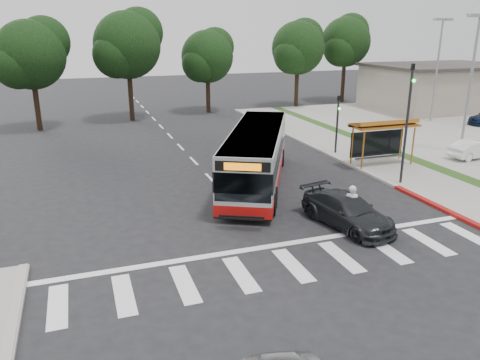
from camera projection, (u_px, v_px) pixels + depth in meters
name	position (u px, v px, depth m)	size (l,w,h in m)	color
ground	(246.00, 216.00, 21.43)	(140.00, 140.00, 0.00)	black
sidewalk_east	(357.00, 153.00, 32.05)	(4.00, 40.00, 0.12)	gray
curb_east	(331.00, 156.00, 31.42)	(0.30, 40.00, 0.15)	#9E9991
curb_east_red	(436.00, 206.00, 22.43)	(0.32, 6.00, 0.15)	maroon
parking_lot	(472.00, 135.00, 37.61)	(18.00, 36.00, 0.10)	gray
commercial_building	(440.00, 88.00, 49.93)	(14.00, 10.00, 4.40)	#A5998A
building_roof_cap	(443.00, 66.00, 49.21)	(14.60, 10.60, 0.30)	#383330
crosswalk_ladder	(293.00, 265.00, 16.94)	(18.00, 2.60, 0.01)	silver
bus_shelter	(383.00, 129.00, 28.68)	(4.20, 1.60, 2.86)	#A55F1B
traffic_signal_ne_tall	(408.00, 115.00, 24.60)	(0.18, 0.37, 6.50)	black
traffic_signal_ne_short	(338.00, 118.00, 31.31)	(0.18, 0.37, 4.00)	black
lot_light_front	(473.00, 65.00, 30.66)	(1.90, 0.35, 9.01)	gray
lot_light_mid	(439.00, 56.00, 41.53)	(1.90, 0.35, 9.01)	gray
tree_ne_a	(298.00, 47.00, 49.74)	(6.16, 5.74, 9.30)	black
tree_ne_b	(346.00, 41.00, 53.57)	(6.16, 5.74, 10.02)	black
tree_north_a	(128.00, 44.00, 42.15)	(6.60, 6.15, 10.17)	black
tree_north_b	(208.00, 56.00, 46.82)	(5.72, 5.33, 8.43)	black
tree_north_c	(31.00, 54.00, 38.03)	(6.16, 5.74, 9.30)	black
transit_bus	(256.00, 157.00, 25.47)	(2.56, 11.81, 3.05)	#A8AAAD
pedestrian	(351.00, 206.00, 20.13)	(0.67, 0.44, 1.83)	silver
dark_sedan	(347.00, 211.00, 20.15)	(1.92, 4.72, 1.37)	#212427
parked_car_1	(475.00, 149.00, 30.52)	(1.26, 3.62, 1.19)	silver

